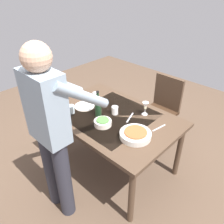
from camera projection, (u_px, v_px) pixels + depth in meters
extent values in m
plane|color=brown|center=(112.00, 164.00, 2.86)|extent=(6.00, 6.00, 0.00)
cube|color=#4C3828|center=(112.00, 117.00, 2.48)|extent=(1.43, 0.98, 0.04)
cube|color=beige|center=(112.00, 116.00, 2.47)|extent=(0.78, 0.83, 0.00)
cylinder|color=#4C3828|center=(179.00, 151.00, 2.56)|extent=(0.06, 0.06, 0.69)
cylinder|color=#4C3828|center=(100.00, 110.00, 3.31)|extent=(0.06, 0.06, 0.69)
cylinder|color=#4C3828|center=(131.00, 197.00, 2.05)|extent=(0.06, 0.06, 0.69)
cylinder|color=#4C3828|center=(51.00, 136.00, 2.80)|extent=(0.06, 0.06, 0.69)
cube|color=#352114|center=(159.00, 113.00, 3.04)|extent=(0.40, 0.40, 0.04)
cube|color=#4C3828|center=(168.00, 92.00, 3.02)|extent=(0.40, 0.04, 0.45)
cylinder|color=#4C3828|center=(174.00, 127.00, 3.16)|extent=(0.04, 0.04, 0.43)
cylinder|color=#4C3828|center=(154.00, 117.00, 3.36)|extent=(0.04, 0.04, 0.43)
cylinder|color=#4C3828|center=(160.00, 138.00, 2.96)|extent=(0.04, 0.04, 0.43)
cylinder|color=#4C3828|center=(140.00, 127.00, 3.16)|extent=(0.04, 0.04, 0.43)
cylinder|color=#2D2D38|center=(52.00, 169.00, 2.20)|extent=(0.14, 0.14, 0.88)
cylinder|color=#2D2D38|center=(64.00, 180.00, 2.09)|extent=(0.14, 0.14, 0.88)
cube|color=#8C9EAD|center=(45.00, 107.00, 1.75)|extent=(0.36, 0.20, 0.60)
sphere|color=tan|center=(36.00, 57.00, 1.54)|extent=(0.22, 0.22, 0.22)
cylinder|color=#8C9EAD|center=(57.00, 83.00, 1.96)|extent=(0.08, 0.52, 0.40)
cylinder|color=#8C9EAD|center=(83.00, 96.00, 1.76)|extent=(0.08, 0.52, 0.40)
cylinder|color=black|center=(98.00, 108.00, 2.43)|extent=(0.07, 0.07, 0.20)
cylinder|color=black|center=(98.00, 96.00, 2.35)|extent=(0.03, 0.03, 0.08)
cylinder|color=black|center=(97.00, 92.00, 2.33)|extent=(0.03, 0.03, 0.02)
cylinder|color=white|center=(145.00, 114.00, 2.50)|extent=(0.06, 0.06, 0.01)
cylinder|color=white|center=(145.00, 111.00, 2.48)|extent=(0.01, 0.01, 0.07)
cone|color=white|center=(145.00, 105.00, 2.44)|extent=(0.07, 0.07, 0.07)
cylinder|color=beige|center=(145.00, 107.00, 2.45)|extent=(0.03, 0.03, 0.03)
cylinder|color=silver|center=(71.00, 109.00, 2.50)|extent=(0.07, 0.07, 0.09)
cylinder|color=silver|center=(95.00, 96.00, 2.77)|extent=(0.07, 0.07, 0.09)
cylinder|color=silver|center=(115.00, 110.00, 2.49)|extent=(0.07, 0.07, 0.09)
cylinder|color=silver|center=(135.00, 135.00, 2.15)|extent=(0.30, 0.30, 0.05)
cylinder|color=#C6562D|center=(136.00, 133.00, 2.13)|extent=(0.22, 0.22, 0.03)
cylinder|color=silver|center=(103.00, 123.00, 2.31)|extent=(0.18, 0.18, 0.05)
cylinder|color=#4C843D|center=(103.00, 121.00, 2.30)|extent=(0.13, 0.13, 0.03)
cylinder|color=silver|center=(84.00, 106.00, 2.64)|extent=(0.23, 0.23, 0.01)
cube|color=silver|center=(130.00, 118.00, 2.44)|extent=(0.08, 0.19, 0.00)
cube|color=silver|center=(159.00, 128.00, 2.28)|extent=(0.04, 0.18, 0.00)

